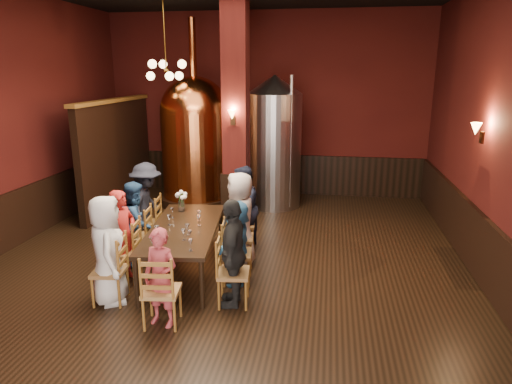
% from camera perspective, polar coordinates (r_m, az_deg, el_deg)
% --- Properties ---
extents(room, '(10.00, 10.02, 4.50)m').
position_cam_1_polar(room, '(6.77, -4.84, 7.70)').
color(room, black).
rests_on(room, ground).
extents(wainscot_right, '(0.08, 9.90, 1.00)m').
position_cam_1_polar(wainscot_right, '(7.39, 27.12, -7.37)').
color(wainscot_right, black).
rests_on(wainscot_right, ground).
extents(wainscot_back, '(7.90, 0.08, 1.00)m').
position_cam_1_polar(wainscot_back, '(11.88, 1.11, 2.37)').
color(wainscot_back, black).
rests_on(wainscot_back, ground).
extents(column, '(0.58, 0.58, 4.50)m').
position_cam_1_polar(column, '(9.55, -2.52, 9.88)').
color(column, '#4A1310').
rests_on(column, ground).
extents(partition, '(0.22, 3.50, 2.40)m').
position_cam_1_polar(partition, '(11.02, -17.00, 4.42)').
color(partition, black).
rests_on(partition, ground).
extents(pendant_cluster, '(0.90, 0.90, 1.70)m').
position_cam_1_polar(pendant_cluster, '(10.02, -11.17, 14.73)').
color(pendant_cluster, '#A57226').
rests_on(pendant_cluster, room).
extents(sconce_wall, '(0.20, 0.20, 0.36)m').
position_cam_1_polar(sconce_wall, '(7.71, 26.45, 6.71)').
color(sconce_wall, black).
rests_on(sconce_wall, room).
extents(sconce_column, '(0.20, 0.20, 0.36)m').
position_cam_1_polar(sconce_column, '(9.26, -2.89, 9.40)').
color(sconce_column, black).
rests_on(sconce_column, column).
extents(dining_table, '(1.29, 2.51, 0.75)m').
position_cam_1_polar(dining_table, '(7.21, -8.97, -4.79)').
color(dining_table, black).
rests_on(dining_table, ground).
extents(chair_0, '(0.51, 0.51, 0.92)m').
position_cam_1_polar(chair_0, '(6.62, -17.87, -9.33)').
color(chair_0, brown).
rests_on(chair_0, ground).
extents(person_0, '(0.77, 0.88, 1.52)m').
position_cam_1_polar(person_0, '(6.51, -18.09, -6.92)').
color(person_0, white).
rests_on(person_0, ground).
extents(chair_1, '(0.51, 0.51, 0.92)m').
position_cam_1_polar(chair_1, '(7.20, -16.10, -7.17)').
color(chair_1, brown).
rests_on(chair_1, ground).
extents(person_1, '(0.43, 0.57, 1.42)m').
position_cam_1_polar(person_1, '(7.11, -16.24, -5.32)').
color(person_1, '#AD211D').
rests_on(person_1, ground).
extents(chair_2, '(0.51, 0.51, 0.92)m').
position_cam_1_polar(chair_2, '(7.79, -14.62, -5.36)').
color(chair_2, brown).
rests_on(chair_2, ground).
extents(person_2, '(0.49, 0.73, 1.38)m').
position_cam_1_polar(person_2, '(7.71, -14.74, -3.75)').
color(person_2, navy).
rests_on(person_2, ground).
extents(chair_3, '(0.51, 0.51, 0.92)m').
position_cam_1_polar(chair_3, '(8.39, -13.34, -3.78)').
color(chair_3, brown).
rests_on(chair_3, ground).
extents(person_3, '(0.66, 1.05, 1.55)m').
position_cam_1_polar(person_3, '(8.30, -13.48, -1.71)').
color(person_3, black).
rests_on(person_3, ground).
extents(chair_4, '(0.51, 0.51, 0.92)m').
position_cam_1_polar(chair_4, '(6.26, -2.85, -10.02)').
color(chair_4, brown).
rests_on(chair_4, ground).
extents(person_4, '(0.42, 0.90, 1.49)m').
position_cam_1_polar(person_4, '(6.14, -2.88, -7.60)').
color(person_4, black).
rests_on(person_4, ground).
extents(chair_5, '(0.51, 0.51, 0.92)m').
position_cam_1_polar(chair_5, '(6.87, -2.37, -7.65)').
color(chair_5, brown).
rests_on(chair_5, ground).
extents(person_5, '(0.39, 1.19, 1.28)m').
position_cam_1_polar(person_5, '(6.80, -2.39, -6.24)').
color(person_5, teal).
rests_on(person_5, ground).
extents(chair_6, '(0.51, 0.51, 0.92)m').
position_cam_1_polar(chair_6, '(7.48, -1.99, -5.70)').
color(chair_6, brown).
rests_on(chair_6, ground).
extents(person_6, '(0.63, 0.84, 1.55)m').
position_cam_1_polar(person_6, '(7.38, -2.01, -3.42)').
color(person_6, beige).
rests_on(person_6, ground).
extents(chair_7, '(0.51, 0.51, 0.92)m').
position_cam_1_polar(chair_7, '(8.11, -1.66, -4.02)').
color(chair_7, brown).
rests_on(chair_7, ground).
extents(person_7, '(0.42, 0.76, 1.50)m').
position_cam_1_polar(person_7, '(8.02, -1.67, -2.06)').
color(person_7, black).
rests_on(person_7, ground).
extents(chair_8, '(0.51, 0.51, 0.92)m').
position_cam_1_polar(chair_8, '(5.91, -11.74, -11.96)').
color(chair_8, brown).
rests_on(chair_8, ground).
extents(person_8, '(0.52, 0.40, 1.26)m').
position_cam_1_polar(person_8, '(5.83, -11.83, -10.45)').
color(person_8, '#B03A42').
rests_on(person_8, ground).
extents(copper_kettle, '(1.95, 1.95, 4.21)m').
position_cam_1_polar(copper_kettle, '(10.79, -7.54, 6.54)').
color(copper_kettle, black).
rests_on(copper_kettle, ground).
extents(steel_vessel, '(1.35, 1.35, 3.00)m').
position_cam_1_polar(steel_vessel, '(10.51, 2.29, 6.25)').
color(steel_vessel, '#B2B2B7').
rests_on(steel_vessel, ground).
extents(rose_vase, '(0.22, 0.22, 0.37)m').
position_cam_1_polar(rose_vase, '(7.90, -9.35, -0.72)').
color(rose_vase, white).
rests_on(rose_vase, dining_table).
extents(wine_glass_0, '(0.07, 0.07, 0.17)m').
position_cam_1_polar(wine_glass_0, '(7.27, -10.81, -3.46)').
color(wine_glass_0, white).
rests_on(wine_glass_0, dining_table).
extents(wine_glass_1, '(0.07, 0.07, 0.17)m').
position_cam_1_polar(wine_glass_1, '(6.37, -12.85, -6.28)').
color(wine_glass_1, white).
rests_on(wine_glass_1, dining_table).
extents(wine_glass_2, '(0.07, 0.07, 0.17)m').
position_cam_1_polar(wine_glass_2, '(6.60, -9.02, -5.30)').
color(wine_glass_2, white).
rests_on(wine_glass_2, dining_table).
extents(wine_glass_3, '(0.07, 0.07, 0.17)m').
position_cam_1_polar(wine_glass_3, '(7.41, -7.14, -2.96)').
color(wine_glass_3, white).
rests_on(wine_glass_3, dining_table).
extents(wine_glass_4, '(0.07, 0.07, 0.17)m').
position_cam_1_polar(wine_glass_4, '(6.80, -8.56, -4.66)').
color(wine_glass_4, white).
rests_on(wine_glass_4, dining_table).
extents(wine_glass_5, '(0.07, 0.07, 0.17)m').
position_cam_1_polar(wine_glass_5, '(7.62, -10.45, -2.57)').
color(wine_glass_5, white).
rests_on(wine_glass_5, dining_table).
extents(wine_glass_6, '(0.07, 0.07, 0.17)m').
position_cam_1_polar(wine_glass_6, '(7.19, -7.15, -3.53)').
color(wine_glass_6, white).
rests_on(wine_glass_6, dining_table).
extents(wine_glass_7, '(0.07, 0.07, 0.17)m').
position_cam_1_polar(wine_glass_7, '(6.22, -8.16, -6.57)').
color(wine_glass_7, white).
rests_on(wine_glass_7, dining_table).
extents(wine_glass_8, '(0.07, 0.07, 0.17)m').
position_cam_1_polar(wine_glass_8, '(6.55, -8.27, -5.45)').
color(wine_glass_8, white).
rests_on(wine_glass_8, dining_table).
extents(wine_glass_9, '(0.07, 0.07, 0.17)m').
position_cam_1_polar(wine_glass_9, '(6.81, -12.25, -4.83)').
color(wine_glass_9, white).
rests_on(wine_glass_9, dining_table).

